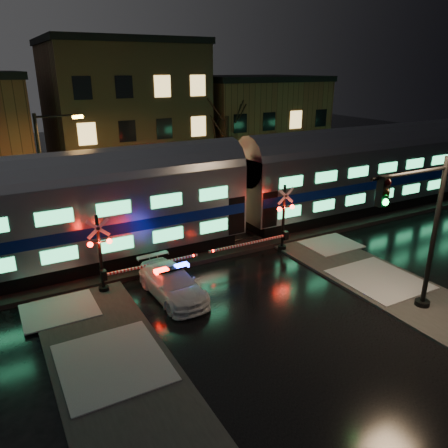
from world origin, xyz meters
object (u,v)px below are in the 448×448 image
Objects in this scene: traffic_light at (418,237)px; streetlight at (48,173)px; police_car at (172,283)px; crossing_signal_right at (279,226)px; crossing_signal_left at (110,261)px.

streetlight is at bearing 128.69° from traffic_light.
streetlight is at bearing 110.06° from police_car.
crossing_signal_right reaches higher than police_car.
traffic_light reaches higher than crossing_signal_right.
crossing_signal_right is 12.90m from streetlight.
crossing_signal_left is (-9.34, -0.00, -0.03)m from crossing_signal_right.
crossing_signal_right is 0.71× the size of streetlight.
traffic_light is at bearing -83.45° from crossing_signal_right.
police_car is 7.36m from crossing_signal_right.
police_car is at bearing 142.82° from traffic_light.
police_car is 9.93m from streetlight.
crossing_signal_right is 9.34m from crossing_signal_left.
crossing_signal_right is 8.21m from traffic_light.
crossing_signal_right is (7.08, 1.80, 0.90)m from police_car.
crossing_signal_right is at bearing 96.88° from traffic_light.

